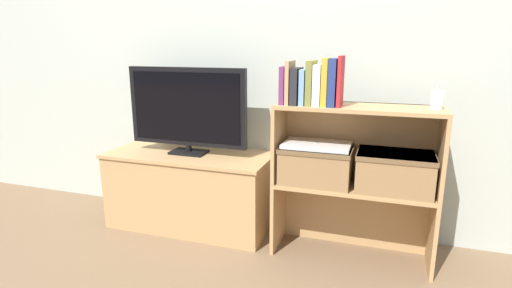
# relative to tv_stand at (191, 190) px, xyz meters

# --- Properties ---
(ground_plane) EXTENTS (16.00, 16.00, 0.00)m
(ground_plane) POSITION_rel_tv_stand_xyz_m (0.46, -0.21, -0.24)
(ground_plane) COLOR brown
(wall_back) EXTENTS (10.00, 0.05, 2.40)m
(wall_back) POSITION_rel_tv_stand_xyz_m (0.46, 0.25, 0.96)
(wall_back) COLOR #B2BCB2
(wall_back) RESTS_ON ground_plane
(tv_stand) EXTENTS (1.04, 0.44, 0.48)m
(tv_stand) POSITION_rel_tv_stand_xyz_m (0.00, 0.00, 0.00)
(tv_stand) COLOR tan
(tv_stand) RESTS_ON ground_plane
(tv) EXTENTS (0.77, 0.14, 0.53)m
(tv) POSITION_rel_tv_stand_xyz_m (0.00, -0.00, 0.52)
(tv) COLOR black
(tv) RESTS_ON tv_stand
(bookshelf_lower_tier) EXTENTS (0.84, 0.29, 0.41)m
(bookshelf_lower_tier) POSITION_rel_tv_stand_xyz_m (1.01, -0.01, 0.02)
(bookshelf_lower_tier) COLOR tan
(bookshelf_lower_tier) RESTS_ON ground_plane
(bookshelf_upper_tier) EXTENTS (0.84, 0.29, 0.43)m
(bookshelf_upper_tier) POSITION_rel_tv_stand_xyz_m (1.01, -0.01, 0.44)
(bookshelf_upper_tier) COLOR tan
(bookshelf_upper_tier) RESTS_ON bookshelf_lower_tier
(book_plum) EXTENTS (0.03, 0.14, 0.19)m
(book_plum) POSITION_rel_tv_stand_xyz_m (0.63, -0.11, 0.70)
(book_plum) COLOR #6B2D66
(book_plum) RESTS_ON bookshelf_upper_tier
(book_tan) EXTENTS (0.02, 0.15, 0.22)m
(book_tan) POSITION_rel_tv_stand_xyz_m (0.66, -0.11, 0.71)
(book_tan) COLOR tan
(book_tan) RESTS_ON bookshelf_upper_tier
(book_charcoal) EXTENTS (0.04, 0.16, 0.19)m
(book_charcoal) POSITION_rel_tv_stand_xyz_m (0.70, -0.11, 0.69)
(book_charcoal) COLOR #232328
(book_charcoal) RESTS_ON bookshelf_upper_tier
(book_skyblue) EXTENTS (0.03, 0.15, 0.18)m
(book_skyblue) POSITION_rel_tv_stand_xyz_m (0.74, -0.11, 0.69)
(book_skyblue) COLOR #709ECC
(book_skyblue) RESTS_ON bookshelf_upper_tier
(book_olive) EXTENTS (0.03, 0.16, 0.23)m
(book_olive) POSITION_rel_tv_stand_xyz_m (0.78, -0.11, 0.71)
(book_olive) COLOR olive
(book_olive) RESTS_ON bookshelf_upper_tier
(book_ivory) EXTENTS (0.04, 0.16, 0.21)m
(book_ivory) POSITION_rel_tv_stand_xyz_m (0.81, -0.11, 0.70)
(book_ivory) COLOR silver
(book_ivory) RESTS_ON bookshelf_upper_tier
(book_mustard) EXTENTS (0.03, 0.14, 0.24)m
(book_mustard) POSITION_rel_tv_stand_xyz_m (0.85, -0.11, 0.72)
(book_mustard) COLOR gold
(book_mustard) RESTS_ON bookshelf_upper_tier
(book_navy) EXTENTS (0.04, 0.16, 0.24)m
(book_navy) POSITION_rel_tv_stand_xyz_m (0.89, -0.11, 0.72)
(book_navy) COLOR navy
(book_navy) RESTS_ON bookshelf_upper_tier
(book_crimson) EXTENTS (0.02, 0.15, 0.25)m
(book_crimson) POSITION_rel_tv_stand_xyz_m (0.92, -0.11, 0.72)
(book_crimson) COLOR #B22328
(book_crimson) RESTS_ON bookshelf_upper_tier
(baby_monitor) EXTENTS (0.05, 0.04, 0.12)m
(baby_monitor) POSITION_rel_tv_stand_xyz_m (1.38, -0.07, 0.64)
(baby_monitor) COLOR white
(baby_monitor) RESTS_ON bookshelf_upper_tier
(storage_basket_left) EXTENTS (0.38, 0.26, 0.20)m
(storage_basket_left) POSITION_rel_tv_stand_xyz_m (0.81, -0.08, 0.28)
(storage_basket_left) COLOR #937047
(storage_basket_left) RESTS_ON bookshelf_lower_tier
(storage_basket_right) EXTENTS (0.38, 0.26, 0.20)m
(storage_basket_right) POSITION_rel_tv_stand_xyz_m (1.21, -0.08, 0.28)
(storage_basket_right) COLOR #937047
(storage_basket_right) RESTS_ON bookshelf_lower_tier
(laptop) EXTENTS (0.36, 0.23, 0.02)m
(laptop) POSITION_rel_tv_stand_xyz_m (0.81, -0.08, 0.38)
(laptop) COLOR white
(laptop) RESTS_ON storage_basket_left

